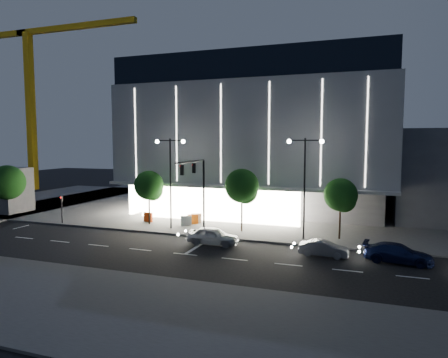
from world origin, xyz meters
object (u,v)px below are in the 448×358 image
object	(u,v)px
tree_right	(341,197)
barrier_c	(193,219)
traffic_mast	(197,183)
car_third	(398,253)
tree_left	(149,187)
car_lead	(213,236)
barrier_d	(196,218)
car_second	(324,248)
tree_mid	(242,188)
barrier_b	(186,221)
tower_crane	(34,75)
barrier_a	(148,217)
street_lamp_west	(170,170)
ped_signal_far	(62,207)
street_lamp_east	(305,173)

from	to	relation	value
tree_right	barrier_c	size ratio (longest dim) A/B	5.01
traffic_mast	car_third	world-z (taller)	traffic_mast
tree_left	car_lead	xyz separation A→B (m)	(8.97, -5.12, -3.28)
barrier_d	car_second	bearing A→B (deg)	-53.06
tree_left	tree_mid	xyz separation A→B (m)	(10.00, 0.00, 0.30)
car_second	barrier_b	xyz separation A→B (m)	(-14.25, 6.15, 0.04)
tree_left	barrier_b	world-z (taller)	tree_left
tower_crane	barrier_a	world-z (taller)	tower_crane
barrier_b	barrier_c	distance (m)	1.02
tower_crane	barrier_c	bearing A→B (deg)	-26.40
street_lamp_west	tree_mid	world-z (taller)	street_lamp_west
car_third	barrier_a	world-z (taller)	car_third
car_second	barrier_a	size ratio (longest dim) A/B	3.36
street_lamp_west	traffic_mast	bearing A→B (deg)	-33.65
tree_right	barrier_a	world-z (taller)	tree_right
car_lead	barrier_a	xyz separation A→B (m)	(-9.75, 6.13, -0.10)
tower_crane	barrier_b	bearing A→B (deg)	-27.72
barrier_c	barrier_d	distance (m)	0.68
tower_crane	barrier_d	world-z (taller)	tower_crane
tree_left	ped_signal_far	bearing A→B (deg)	-164.39
tree_mid	tree_right	distance (m)	9.01
street_lamp_east	tower_crane	world-z (taller)	tower_crane
street_lamp_west	tree_right	size ratio (longest dim) A/B	1.63
ped_signal_far	barrier_a	bearing A→B (deg)	23.19
tree_mid	car_second	world-z (taller)	tree_mid
tree_left	barrier_c	bearing A→B (deg)	20.24
street_lamp_west	tree_mid	size ratio (longest dim) A/B	1.46
street_lamp_east	car_second	bearing A→B (deg)	-64.63
car_lead	barrier_b	bearing A→B (deg)	42.71
traffic_mast	car_lead	xyz separation A→B (m)	(2.00, -1.44, -4.28)
street_lamp_west	ped_signal_far	distance (m)	12.76
street_lamp_west	car_second	distance (m)	16.70
tree_mid	car_third	size ratio (longest dim) A/B	1.30
street_lamp_east	barrier_d	size ratio (longest dim) A/B	8.18
barrier_c	barrier_d	size ratio (longest dim) A/B	1.00
car_lead	car_second	size ratio (longest dim) A/B	1.19
traffic_mast	car_second	distance (m)	12.15
barrier_b	tree_mid	bearing A→B (deg)	-29.96
ped_signal_far	car_lead	world-z (taller)	ped_signal_far
barrier_b	barrier_d	world-z (taller)	same
ped_signal_far	car_second	bearing A→B (deg)	-6.40
street_lamp_east	tower_crane	xyz separation A→B (m)	(-50.92, 22.00, 14.55)
tree_right	barrier_b	distance (m)	15.48
ped_signal_far	car_lead	distance (m)	18.22
barrier_c	barrier_d	bearing A→B (deg)	57.29
barrier_d	barrier_a	bearing A→B (deg)	169.69
tree_left	barrier_b	size ratio (longest dim) A/B	5.20
car_third	tree_mid	bearing A→B (deg)	74.96
street_lamp_west	street_lamp_east	bearing A→B (deg)	0.00
tree_mid	barrier_a	xyz separation A→B (m)	(-10.78, 1.01, -3.68)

